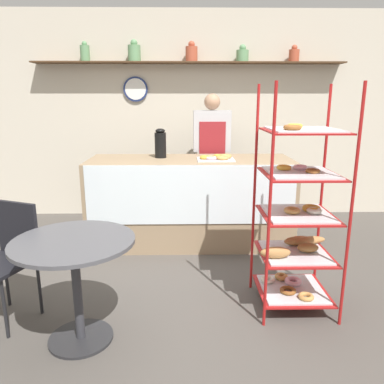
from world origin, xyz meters
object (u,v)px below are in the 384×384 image
(pastry_rack, at_px, (297,219))
(cafe_chair, at_px, (10,250))
(coffee_carafe, at_px, (160,144))
(donut_tray_counter, at_px, (217,158))
(cafe_table, at_px, (75,265))
(person_worker, at_px, (212,156))

(pastry_rack, bearing_deg, cafe_chair, -177.00)
(cafe_chair, xyz_separation_m, coffee_carafe, (1.01, 1.56, 0.58))
(coffee_carafe, relative_size, donut_tray_counter, 0.82)
(pastry_rack, relative_size, cafe_table, 2.17)
(cafe_table, bearing_deg, donut_tray_counter, 58.54)
(person_worker, distance_m, coffee_carafe, 0.79)
(cafe_chair, relative_size, donut_tray_counter, 2.20)
(cafe_chair, relative_size, coffee_carafe, 2.70)
(person_worker, distance_m, donut_tray_counter, 0.63)
(donut_tray_counter, bearing_deg, cafe_chair, -139.07)
(pastry_rack, xyz_separation_m, person_worker, (-0.52, 1.92, 0.19))
(coffee_carafe, distance_m, donut_tray_counter, 0.64)
(person_worker, bearing_deg, pastry_rack, -74.92)
(pastry_rack, distance_m, donut_tray_counter, 1.41)
(coffee_carafe, bearing_deg, cafe_chair, -122.78)
(cafe_table, bearing_deg, cafe_chair, 150.62)
(person_worker, bearing_deg, cafe_table, -113.92)
(person_worker, relative_size, donut_tray_counter, 4.21)
(cafe_chair, bearing_deg, cafe_table, -7.53)
(cafe_chair, bearing_deg, person_worker, 73.52)
(cafe_table, bearing_deg, coffee_carafe, 76.74)
(person_worker, xyz_separation_m, cafe_chair, (-1.60, -2.03, -0.37))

